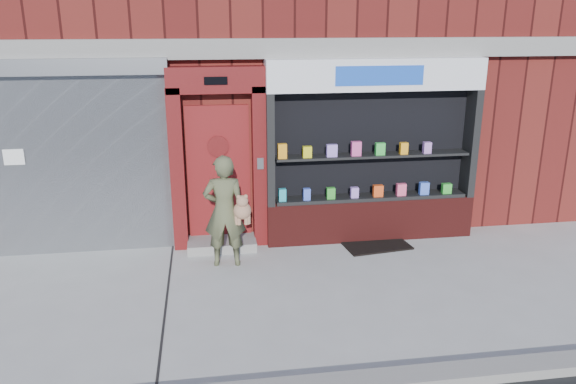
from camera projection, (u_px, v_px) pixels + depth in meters
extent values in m
plane|color=#9E9E99|center=(282.00, 293.00, 7.66)|extent=(80.00, 80.00, 0.00)
cube|color=gray|center=(264.00, 49.00, 8.53)|extent=(12.00, 0.16, 0.30)
cube|color=gray|center=(72.00, 167.00, 8.65)|extent=(3.00, 0.10, 2.80)
cube|color=slate|center=(59.00, 67.00, 8.14)|extent=(3.10, 0.30, 0.24)
cube|color=white|center=(14.00, 157.00, 8.41)|extent=(0.30, 0.01, 0.24)
cube|color=#530E0F|center=(177.00, 170.00, 8.83)|extent=(0.22, 0.28, 2.60)
cube|color=#530E0F|center=(260.00, 167.00, 9.01)|extent=(0.22, 0.28, 2.60)
cube|color=#530E0F|center=(215.00, 80.00, 8.50)|extent=(1.50, 0.28, 0.40)
cube|color=black|center=(216.00, 81.00, 8.36)|extent=(0.35, 0.01, 0.12)
cube|color=maroon|center=(219.00, 173.00, 9.05)|extent=(1.00, 0.06, 2.20)
cylinder|color=black|center=(218.00, 146.00, 8.88)|extent=(0.28, 0.02, 0.28)
cylinder|color=#530E0F|center=(218.00, 147.00, 8.87)|extent=(0.34, 0.02, 0.34)
cube|color=gray|center=(222.00, 244.00, 9.13)|extent=(1.10, 0.55, 0.15)
cube|color=slate|center=(260.00, 164.00, 8.84)|extent=(0.10, 0.02, 0.18)
cube|color=#521513|center=(369.00, 218.00, 9.50)|extent=(3.50, 0.40, 0.70)
cube|color=black|center=(270.00, 150.00, 8.89)|extent=(0.12, 0.40, 1.80)
cube|color=black|center=(470.00, 143.00, 9.37)|extent=(0.12, 0.40, 1.80)
cube|color=black|center=(369.00, 144.00, 9.30)|extent=(3.30, 0.03, 1.80)
cube|color=black|center=(370.00, 197.00, 9.39)|extent=(3.20, 0.36, 0.06)
cube|color=black|center=(372.00, 155.00, 9.17)|extent=(3.20, 0.36, 0.04)
cube|color=white|center=(376.00, 74.00, 8.78)|extent=(3.50, 0.40, 0.50)
cube|color=#1745AF|center=(380.00, 76.00, 8.59)|extent=(1.40, 0.01, 0.30)
cube|color=#25A7BA|center=(282.00, 195.00, 9.06)|extent=(0.12, 0.09, 0.20)
cube|color=#4362E5|center=(307.00, 194.00, 9.12)|extent=(0.11, 0.09, 0.19)
cube|color=green|center=(331.00, 193.00, 9.18)|extent=(0.13, 0.09, 0.19)
cube|color=#B07EE4|center=(354.00, 192.00, 9.24)|extent=(0.13, 0.09, 0.17)
cube|color=#F14E19|center=(378.00, 191.00, 9.29)|extent=(0.16, 0.09, 0.19)
cube|color=#F8527E|center=(401.00, 190.00, 9.34)|extent=(0.15, 0.09, 0.20)
cube|color=#446BE7|center=(424.00, 188.00, 9.40)|extent=(0.15, 0.09, 0.21)
cube|color=green|center=(446.00, 188.00, 9.46)|extent=(0.16, 0.09, 0.17)
cube|color=orange|center=(282.00, 151.00, 8.84)|extent=(0.14, 0.09, 0.24)
cube|color=yellow|center=(307.00, 152.00, 8.91)|extent=(0.14, 0.09, 0.18)
cube|color=#A985F0|center=(332.00, 151.00, 8.96)|extent=(0.17, 0.09, 0.20)
cube|color=#E24B97|center=(356.00, 149.00, 9.01)|extent=(0.16, 0.09, 0.23)
cube|color=green|center=(380.00, 149.00, 9.08)|extent=(0.15, 0.09, 0.20)
cube|color=#FFA11A|center=(404.00, 148.00, 9.13)|extent=(0.13, 0.09, 0.19)
cube|color=#B778D8|center=(427.00, 148.00, 9.19)|extent=(0.13, 0.09, 0.18)
imported|color=#4F5336|center=(224.00, 211.00, 8.32)|extent=(0.65, 0.45, 1.71)
sphere|color=#9D6C4E|center=(242.00, 211.00, 8.27)|extent=(0.26, 0.26, 0.26)
sphere|color=#9D6C4E|center=(242.00, 201.00, 8.18)|extent=(0.18, 0.18, 0.18)
sphere|color=#9D6C4E|center=(238.00, 197.00, 8.15)|extent=(0.06, 0.06, 0.06)
sphere|color=#9D6C4E|center=(246.00, 196.00, 8.16)|extent=(0.06, 0.06, 0.06)
cylinder|color=#9D6C4E|center=(237.00, 219.00, 8.29)|extent=(0.06, 0.06, 0.16)
cylinder|color=#9D6C4E|center=(248.00, 219.00, 8.32)|extent=(0.06, 0.06, 0.16)
cylinder|color=#9D6C4E|center=(239.00, 220.00, 8.28)|extent=(0.06, 0.06, 0.16)
cylinder|color=#9D6C4E|center=(246.00, 219.00, 8.30)|extent=(0.06, 0.06, 0.16)
cube|color=black|center=(375.00, 244.00, 9.30)|extent=(1.15, 0.88, 0.03)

